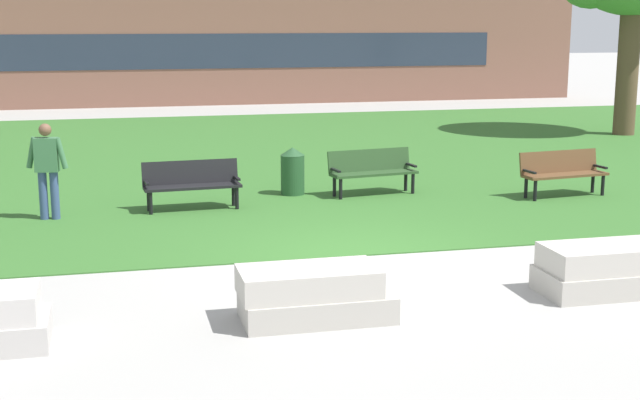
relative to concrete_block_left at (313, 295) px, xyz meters
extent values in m
plane|color=#A3A09B|center=(1.29, 2.62, -0.31)|extent=(140.00, 140.00, 0.00)
cube|color=#336628|center=(1.29, 12.62, -0.30)|extent=(40.00, 20.00, 0.02)
cube|color=#B2ADA3|center=(0.05, 0.00, -0.15)|extent=(1.80, 0.90, 0.32)
cube|color=#BBB6AB|center=(-0.05, 0.00, 0.17)|extent=(1.66, 0.83, 0.32)
cube|color=#B2ADA3|center=(4.01, 0.15, -0.15)|extent=(1.80, 0.90, 0.32)
cube|color=#BBB6AB|center=(3.98, 0.15, 0.17)|extent=(1.66, 0.83, 0.32)
cube|color=black|center=(-0.81, 6.45, 0.15)|extent=(1.82, 0.55, 0.05)
cube|color=black|center=(-0.82, 6.70, 0.38)|extent=(1.80, 0.23, 0.46)
cube|color=black|center=(-1.65, 6.40, 0.27)|extent=(0.08, 0.40, 0.04)
cube|color=black|center=(0.03, 6.50, 0.27)|extent=(0.08, 0.40, 0.04)
cylinder|color=black|center=(-1.60, 6.24, -0.08)|extent=(0.07, 0.07, 0.41)
cylinder|color=black|center=(0.00, 6.34, -0.08)|extent=(0.07, 0.07, 0.41)
cylinder|color=black|center=(-1.62, 6.56, -0.08)|extent=(0.07, 0.07, 0.41)
cylinder|color=black|center=(-0.02, 6.66, -0.08)|extent=(0.07, 0.07, 0.41)
cube|color=brown|center=(6.56, 5.98, 0.15)|extent=(1.84, 0.66, 0.05)
cube|color=brown|center=(6.53, 6.23, 0.38)|extent=(1.80, 0.34, 0.46)
cube|color=black|center=(5.72, 5.88, 0.27)|extent=(0.11, 0.40, 0.04)
cube|color=black|center=(7.39, 6.08, 0.27)|extent=(0.11, 0.40, 0.04)
cylinder|color=black|center=(5.78, 5.72, -0.08)|extent=(0.07, 0.07, 0.41)
cylinder|color=black|center=(7.37, 5.92, -0.08)|extent=(0.07, 0.07, 0.41)
cylinder|color=black|center=(5.74, 6.04, -0.08)|extent=(0.07, 0.07, 0.41)
cylinder|color=black|center=(7.33, 6.24, -0.08)|extent=(0.07, 0.07, 0.41)
cube|color=#284723|center=(2.89, 7.04, 0.15)|extent=(1.84, 0.69, 0.05)
cube|color=#284723|center=(2.86, 7.29, 0.38)|extent=(1.80, 0.38, 0.46)
cube|color=black|center=(2.06, 6.92, 0.27)|extent=(0.12, 0.40, 0.04)
cube|color=black|center=(3.72, 7.16, 0.27)|extent=(0.12, 0.40, 0.04)
cylinder|color=black|center=(2.12, 6.77, -0.08)|extent=(0.07, 0.07, 0.41)
cylinder|color=black|center=(3.71, 7.00, -0.08)|extent=(0.07, 0.07, 0.41)
cylinder|color=black|center=(2.08, 7.09, -0.08)|extent=(0.07, 0.07, 0.41)
cylinder|color=black|center=(3.66, 7.31, -0.08)|extent=(0.07, 0.07, 0.41)
cylinder|color=brown|center=(13.12, 14.38, 1.81)|extent=(0.65, 0.65, 4.18)
cylinder|color=#234C28|center=(1.31, 7.50, 0.11)|extent=(0.48, 0.48, 0.80)
cone|color=#234C28|center=(1.31, 7.50, 0.59)|extent=(0.49, 0.49, 0.16)
cylinder|color=#384C7A|center=(-3.46, 6.30, 0.14)|extent=(0.15, 0.15, 0.86)
cylinder|color=#384C7A|center=(-3.26, 6.27, 0.14)|extent=(0.15, 0.15, 0.86)
cube|color=#3D7047|center=(-3.36, 6.29, 0.87)|extent=(0.43, 0.30, 0.60)
cylinder|color=#3D7047|center=(-3.62, 6.39, 0.90)|extent=(0.23, 0.13, 0.56)
cylinder|color=#3D7047|center=(-3.11, 6.19, 0.90)|extent=(0.23, 0.13, 0.56)
sphere|color=brown|center=(-3.36, 6.29, 1.31)|extent=(0.22, 0.22, 0.22)
cube|color=#232D3D|center=(1.92, 26.60, 1.89)|extent=(23.99, 0.03, 1.40)
camera|label=1|loc=(-2.28, -9.91, 3.25)|focal=50.00mm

